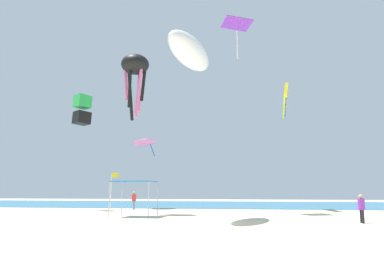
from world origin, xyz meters
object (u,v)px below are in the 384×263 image
at_px(canopy_tent, 135,183).
at_px(kite_diamond_purple, 237,26).
at_px(kite_delta_pink, 144,141).
at_px(kite_octopus_black, 135,68).
at_px(banner_flag, 112,189).
at_px(kite_box_green, 82,110).
at_px(kite_inflatable_white, 190,52).
at_px(kite_parafoil_yellow, 285,102).
at_px(person_near_tent, 134,199).
at_px(person_leftmost, 361,206).

relative_size(canopy_tent, kite_diamond_purple, 0.81).
bearing_deg(kite_diamond_purple, kite_delta_pink, 45.39).
bearing_deg(kite_delta_pink, kite_octopus_black, 51.35).
relative_size(canopy_tent, banner_flag, 0.91).
distance_m(kite_box_green, kite_inflatable_white, 15.94).
relative_size(banner_flag, kite_parafoil_yellow, 0.67).
bearing_deg(kite_box_green, banner_flag, 167.42).
relative_size(canopy_tent, kite_parafoil_yellow, 0.61).
bearing_deg(kite_parafoil_yellow, person_near_tent, 102.24).
relative_size(banner_flag, kite_octopus_black, 0.56).
height_order(kite_parafoil_yellow, kite_box_green, kite_parafoil_yellow).
bearing_deg(kite_box_green, canopy_tent, 173.19).
relative_size(person_near_tent, kite_octopus_black, 0.31).
distance_m(person_near_tent, kite_parafoil_yellow, 18.18).
bearing_deg(kite_parafoil_yellow, kite_diamond_purple, 139.38).
xyz_separation_m(kite_octopus_black, kite_inflatable_white, (5.71, -5.09, -0.82)).
bearing_deg(banner_flag, kite_box_green, 130.38).
height_order(person_leftmost, banner_flag, banner_flag).
xyz_separation_m(person_near_tent, kite_diamond_purple, (10.39, -2.39, 16.15)).
xyz_separation_m(kite_box_green, kite_diamond_purple, (15.77, -1.46, 7.25)).
relative_size(canopy_tent, kite_delta_pink, 0.81).
bearing_deg(banner_flag, kite_diamond_purple, 31.90).
bearing_deg(kite_box_green, kite_octopus_black, -175.87).
relative_size(kite_box_green, kite_diamond_purple, 0.83).
bearing_deg(kite_octopus_black, banner_flag, -117.49).
bearing_deg(kite_diamond_purple, person_leftmost, -160.52).
xyz_separation_m(person_near_tent, kite_delta_pink, (0.02, 2.89, 6.14)).
distance_m(kite_parafoil_yellow, kite_box_green, 20.76).
bearing_deg(kite_diamond_purple, kite_inflatable_white, 141.13).
relative_size(person_near_tent, person_leftmost, 1.07).
xyz_separation_m(person_near_tent, kite_parafoil_yellow, (15.06, 2.61, 9.84)).
bearing_deg(kite_box_green, kite_inflatable_white, 179.90).
height_order(canopy_tent, kite_inflatable_white, kite_inflatable_white).
bearing_deg(person_leftmost, kite_inflatable_white, -101.85).
bearing_deg(kite_parafoil_yellow, kite_inflatable_white, 151.60).
relative_size(person_leftmost, kite_parafoil_yellow, 0.35).
bearing_deg(canopy_tent, kite_delta_pink, 103.61).
relative_size(person_leftmost, kite_diamond_purple, 0.46).
bearing_deg(person_near_tent, kite_delta_pink, 161.10).
height_order(person_near_tent, kite_box_green, kite_box_green).
bearing_deg(kite_delta_pink, person_near_tent, 40.61).
bearing_deg(kite_inflatable_white, canopy_tent, 80.27).
bearing_deg(banner_flag, kite_parafoil_yellow, 37.61).
height_order(banner_flag, kite_parafoil_yellow, kite_parafoil_yellow).
xyz_separation_m(person_leftmost, kite_octopus_black, (-16.18, 6.66, 11.54)).
relative_size(kite_parafoil_yellow, kite_delta_pink, 1.32).
distance_m(canopy_tent, kite_parafoil_yellow, 18.76).
xyz_separation_m(banner_flag, kite_octopus_black, (0.65, 2.90, 10.56)).
xyz_separation_m(person_near_tent, kite_inflatable_white, (7.25, -10.49, 10.66)).
height_order(banner_flag, kite_octopus_black, kite_octopus_black).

